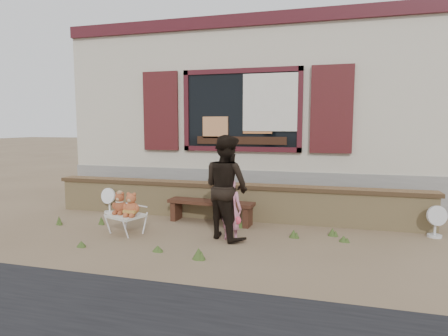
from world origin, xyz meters
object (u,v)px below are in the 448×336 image
(bench, at_px, (211,207))
(adult, at_px, (226,187))
(folding_chair, at_px, (126,216))
(child, at_px, (231,209))
(teddy_bear_left, at_px, (120,202))
(teddy_bear_right, at_px, (132,204))

(bench, bearing_deg, adult, -52.80)
(folding_chair, bearing_deg, bench, 61.85)
(adult, bearing_deg, child, 179.08)
(teddy_bear_left, distance_m, adult, 1.78)
(folding_chair, relative_size, teddy_bear_right, 1.64)
(bench, distance_m, folding_chair, 1.50)
(folding_chair, bearing_deg, child, 25.24)
(bench, distance_m, child, 1.04)
(bench, distance_m, teddy_bear_left, 1.58)
(bench, height_order, folding_chair, bench)
(folding_chair, bearing_deg, teddy_bear_right, 0.00)
(adult, bearing_deg, teddy_bear_left, 38.97)
(folding_chair, height_order, adult, adult)
(bench, relative_size, teddy_bear_left, 4.39)
(bench, bearing_deg, teddy_bear_right, -128.78)
(bench, height_order, teddy_bear_right, teddy_bear_right)
(child, bearing_deg, adult, -29.50)
(teddy_bear_right, height_order, child, child)
(teddy_bear_left, relative_size, child, 0.39)
(folding_chair, height_order, child, child)
(adult, bearing_deg, bench, -23.77)
(bench, bearing_deg, teddy_bear_left, -138.23)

